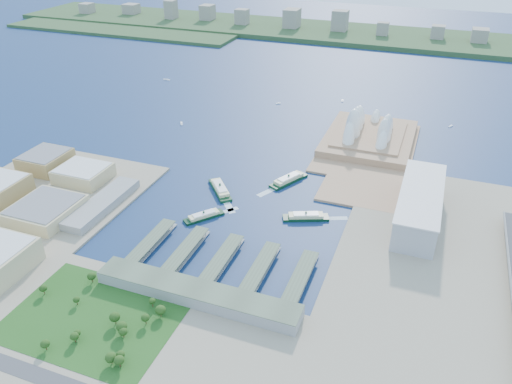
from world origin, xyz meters
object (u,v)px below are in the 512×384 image
at_px(opera_house, 371,123).
at_px(ferry_b, 289,178).
at_px(ferry_a, 220,187).
at_px(ferry_d, 306,215).
at_px(toaster_building, 419,205).
at_px(ferry_c, 204,215).

distance_m(opera_house, ferry_b, 184.40).
height_order(ferry_a, ferry_d, ferry_a).
bearing_deg(ferry_d, toaster_building, -93.05).
bearing_deg(ferry_c, ferry_d, -121.32).
xyz_separation_m(ferry_c, ferry_d, (113.37, 40.75, 0.45)).
height_order(toaster_building, ferry_a, toaster_building).
distance_m(toaster_building, ferry_a, 245.68).
bearing_deg(opera_house, ferry_c, -117.24).
bearing_deg(ferry_d, ferry_b, 7.68).
bearing_deg(ferry_a, opera_house, 15.15).
bearing_deg(ferry_d, ferry_c, 87.22).
distance_m(ferry_a, ferry_c, 65.01).
distance_m(ferry_b, ferry_d, 91.48).
distance_m(opera_house, ferry_d, 247.24).
bearing_deg(opera_house, ferry_d, -97.71).
xyz_separation_m(opera_house, toaster_building, (90.00, -200.00, -11.50)).
distance_m(toaster_building, ferry_c, 251.43).
relative_size(toaster_building, ferry_b, 2.60).
relative_size(ferry_a, ferry_c, 1.23).
bearing_deg(toaster_building, ferry_b, 168.14).
height_order(ferry_b, ferry_d, ferry_b).
bearing_deg(ferry_c, opera_house, -78.32).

